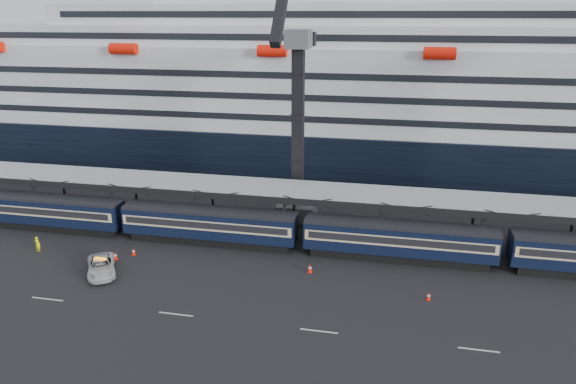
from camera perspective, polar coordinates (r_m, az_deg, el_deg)
name	(u,v)px	position (r m, az deg, el deg)	size (l,w,h in m)	color
ground	(497,323)	(46.00, 22.25, -13.32)	(260.00, 260.00, 0.00)	black
train	(433,242)	(53.06, 15.81, -5.38)	(133.05, 3.00, 4.05)	black
canopy	(480,203)	(56.24, 20.56, -1.13)	(130.00, 6.25, 5.53)	#92949A
cruise_ship	(448,90)	(85.44, 17.38, 10.79)	(214.09, 28.84, 34.00)	black
crane_dark_near	(297,122)	(59.01, 1.04, 7.78)	(4.50, 17.75, 35.08)	#484B50
pickup_truck	(101,266)	(52.74, -20.05, -7.78)	(2.46, 5.33, 1.48)	#B8BBC0
worker	(38,244)	(59.89, -26.06, -5.23)	(0.61, 0.40, 1.68)	#EDF50C
traffic_cone_a	(115,256)	(55.25, -18.66, -6.71)	(0.43, 0.43, 0.86)	#FF1908
traffic_cone_b	(133,251)	(55.69, -16.80, -6.33)	(0.40, 0.40, 0.79)	#FF1908
traffic_cone_c	(310,268)	(50.02, 2.45, -8.44)	(0.43, 0.43, 0.87)	#FF1908
traffic_cone_d	(429,296)	(47.21, 15.36, -11.08)	(0.37, 0.37, 0.75)	#FF1908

